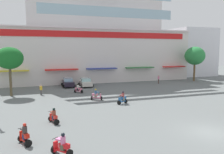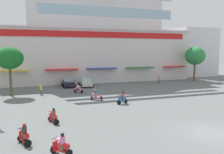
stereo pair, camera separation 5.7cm
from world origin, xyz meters
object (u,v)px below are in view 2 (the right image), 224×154
parked_car_0 (68,82)px  scooter_rider_4 (24,136)px  scooter_rider_6 (78,89)px  plaza_tree_2 (10,58)px  pedestrian_0 (41,89)px  scooter_rider_1 (122,99)px  pedestrian_1 (159,79)px  scooter_rider_3 (61,146)px  parked_car_1 (86,82)px  scooter_rider_0 (53,117)px  scooter_rider_2 (96,95)px  plaza_tree_1 (195,56)px

parked_car_0 → scooter_rider_4: (-6.85, -25.27, -0.14)m
parked_car_0 → scooter_rider_6: 6.74m
plaza_tree_2 → pedestrian_0: bearing=-10.0°
plaza_tree_2 → pedestrian_0: (4.13, -0.73, -4.58)m
scooter_rider_4 → scooter_rider_1: bearing=40.0°
scooter_rider_6 → pedestrian_1: bearing=15.7°
scooter_rider_4 → pedestrian_1: 33.75m
scooter_rider_3 → pedestrian_1: bearing=49.5°
parked_car_0 → parked_car_1: bearing=-17.1°
plaza_tree_2 → scooter_rider_1: 17.40m
scooter_rider_4 → parked_car_0: bearing=74.8°
scooter_rider_3 → scooter_rider_4: 3.45m
scooter_rider_3 → pedestrian_0: (-0.39, 21.24, 0.24)m
scooter_rider_1 → pedestrian_0: size_ratio=1.03×
parked_car_0 → plaza_tree_2: bearing=-147.1°
scooter_rider_6 → pedestrian_0: size_ratio=0.95×
scooter_rider_0 → pedestrian_1: (22.02, 19.05, 0.37)m
scooter_rider_3 → scooter_rider_4: (-2.27, 2.60, 0.04)m
parked_car_1 → scooter_rider_2: parked_car_1 is taller
scooter_rider_2 → scooter_rider_6: scooter_rider_2 is taller
scooter_rider_1 → scooter_rider_4: size_ratio=1.01×
plaza_tree_2 → scooter_rider_2: plaza_tree_2 is taller
pedestrian_0 → scooter_rider_0: bearing=-88.0°
plaza_tree_1 → scooter_rider_0: plaza_tree_1 is taller
parked_car_0 → scooter_rider_0: 21.46m
plaza_tree_1 → scooter_rider_6: plaza_tree_1 is taller
scooter_rider_3 → scooter_rider_6: (5.17, 21.16, -0.01)m
scooter_rider_2 → scooter_rider_6: size_ratio=1.06×
parked_car_1 → scooter_rider_2: (-1.19, -11.72, -0.14)m
parked_car_1 → scooter_rider_6: size_ratio=2.84×
scooter_rider_3 → pedestrian_1: size_ratio=0.89×
scooter_rider_0 → scooter_rider_4: bearing=-119.1°
plaza_tree_1 → scooter_rider_4: plaza_tree_1 is taller
scooter_rider_0 → scooter_rider_1: scooter_rider_1 is taller
scooter_rider_4 → pedestrian_0: scooter_rider_4 is taller
scooter_rider_3 → scooter_rider_1: bearing=53.4°
parked_car_0 → scooter_rider_1: scooter_rider_1 is taller
scooter_rider_1 → scooter_rider_4: scooter_rider_1 is taller
scooter_rider_4 → scooter_rider_6: (7.43, 18.56, -0.05)m
scooter_rider_2 → pedestrian_0: (-6.82, 6.03, 0.22)m
scooter_rider_2 → pedestrian_1: pedestrian_1 is taller
plaza_tree_1 → pedestrian_0: 32.70m
scooter_rider_1 → scooter_rider_6: size_ratio=1.09×
plaza_tree_1 → parked_car_0: plaza_tree_1 is taller
parked_car_0 → pedestrian_1: size_ratio=2.65×
scooter_rider_6 → scooter_rider_0: bearing=-109.5°
scooter_rider_1 → scooter_rider_4: bearing=-140.0°
plaza_tree_1 → scooter_rider_3: (-31.47, -27.01, -4.79)m
plaza_tree_2 → scooter_rider_0: bearing=-72.9°
scooter_rider_4 → scooter_rider_3: bearing=-49.0°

